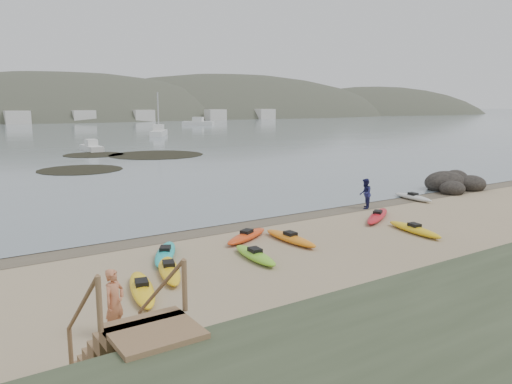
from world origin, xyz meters
TOP-DOWN VIEW (x-y plane):
  - ground at (0.00, 0.00)m, footprint 600.00×600.00m
  - wet_sand at (0.00, -0.30)m, footprint 60.00×60.00m
  - stairs at (-11.00, -11.62)m, footprint 1.50×2.70m
  - kayaks at (-0.84, -4.25)m, footprint 21.33×8.93m
  - person_west at (-10.32, -8.86)m, footprint 0.79×0.71m
  - person_east at (6.88, -1.03)m, footprint 1.08×1.05m
  - rock_cluster at (16.94, 0.19)m, footprint 5.08×3.70m
  - kelp_mats at (4.70, 33.11)m, footprint 20.44×20.43m
  - moored_boats at (8.35, 82.37)m, footprint 95.44×69.86m
  - far_hills at (39.38, 193.97)m, footprint 550.00×135.00m
  - far_town at (6.00, 145.00)m, footprint 199.00×5.00m

SIDE VIEW (x-z plane):
  - far_hills at x=39.38m, z-range -55.93..24.07m
  - ground at x=0.00m, z-range 0.00..0.00m
  - wet_sand at x=0.00m, z-range 0.00..0.00m
  - kelp_mats at x=4.70m, z-range 0.01..0.05m
  - kayaks at x=-0.84m, z-range 0.00..0.34m
  - rock_cluster at x=16.94m, z-range -0.59..1.02m
  - moored_boats at x=8.35m, z-range -0.05..1.20m
  - person_east at x=6.88m, z-range 0.00..1.76m
  - person_west at x=-10.32m, z-range 0.00..1.81m
  - stairs at x=-11.00m, z-range 0.00..2.10m
  - far_town at x=6.00m, z-range 0.00..4.00m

